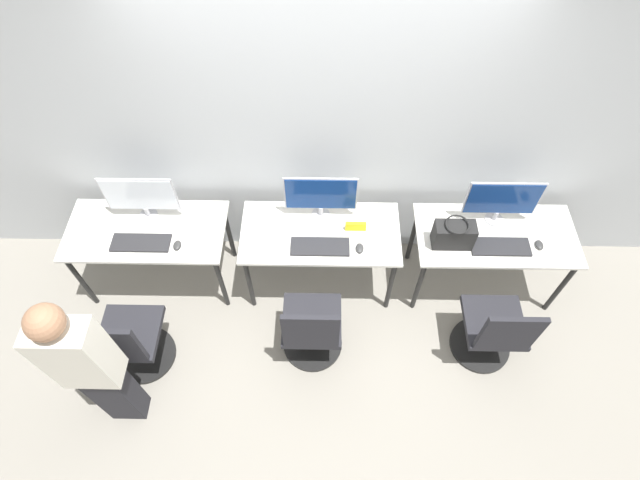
% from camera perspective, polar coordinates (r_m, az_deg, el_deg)
% --- Properties ---
extents(ground_plane, '(20.00, 20.00, 0.00)m').
position_cam_1_polar(ground_plane, '(4.31, -0.03, -7.98)').
color(ground_plane, gray).
extents(wall_back, '(12.00, 0.05, 2.80)m').
position_cam_1_polar(wall_back, '(3.63, 0.16, 12.75)').
color(wall_back, '#B7BCC1').
rests_on(wall_back, ground_plane).
extents(desk_left, '(1.24, 0.60, 0.72)m').
position_cam_1_polar(desk_left, '(4.16, -19.07, 0.45)').
color(desk_left, silver).
rests_on(desk_left, ground_plane).
extents(monitor_left, '(0.56, 0.14, 0.42)m').
position_cam_1_polar(monitor_left, '(4.01, -19.86, 4.74)').
color(monitor_left, '#B2B2B7').
rests_on(monitor_left, desk_left).
extents(keyboard_left, '(0.45, 0.16, 0.02)m').
position_cam_1_polar(keyboard_left, '(4.02, -19.79, -0.30)').
color(keyboard_left, '#262628').
rests_on(keyboard_left, desk_left).
extents(mouse_left, '(0.06, 0.09, 0.03)m').
position_cam_1_polar(mouse_left, '(3.92, -16.00, -0.58)').
color(mouse_left, '#333333').
rests_on(mouse_left, desk_left).
extents(office_chair_left, '(0.48, 0.48, 0.90)m').
position_cam_1_polar(office_chair_left, '(4.03, -20.83, -10.97)').
color(office_chair_left, black).
rests_on(office_chair_left, ground_plane).
extents(person_left, '(0.36, 0.21, 1.59)m').
position_cam_1_polar(person_left, '(3.49, -24.83, -12.98)').
color(person_left, '#232328').
rests_on(person_left, ground_plane).
extents(desk_center, '(1.24, 0.60, 0.72)m').
position_cam_1_polar(desk_center, '(3.92, 0.04, 0.21)').
color(desk_center, silver).
rests_on(desk_center, ground_plane).
extents(monitor_center, '(0.56, 0.14, 0.42)m').
position_cam_1_polar(monitor_center, '(3.78, 0.09, 5.12)').
color(monitor_center, '#B2B2B7').
rests_on(monitor_center, desk_center).
extents(keyboard_center, '(0.45, 0.16, 0.02)m').
position_cam_1_polar(keyboard_center, '(3.76, 0.01, -0.76)').
color(keyboard_center, '#262628').
rests_on(keyboard_center, desk_center).
extents(mouse_center, '(0.06, 0.09, 0.03)m').
position_cam_1_polar(mouse_center, '(3.76, 4.56, -0.94)').
color(mouse_center, '#333333').
rests_on(mouse_center, desk_center).
extents(office_chair_center, '(0.48, 0.48, 0.90)m').
position_cam_1_polar(office_chair_center, '(3.82, -0.94, -10.34)').
color(office_chair_center, black).
rests_on(office_chair_center, ground_plane).
extents(desk_right, '(1.24, 0.60, 0.72)m').
position_cam_1_polar(desk_right, '(4.14, 19.26, -0.05)').
color(desk_right, silver).
rests_on(desk_right, ground_plane).
extents(monitor_right, '(0.56, 0.14, 0.42)m').
position_cam_1_polar(monitor_right, '(3.99, 20.12, 4.30)').
color(monitor_right, '#B2B2B7').
rests_on(monitor_right, desk_right).
extents(keyboard_right, '(0.45, 0.16, 0.02)m').
position_cam_1_polar(keyboard_right, '(4.00, 19.92, -0.73)').
color(keyboard_right, '#262628').
rests_on(keyboard_right, desk_right).
extents(mouse_right, '(0.06, 0.09, 0.03)m').
position_cam_1_polar(mouse_right, '(4.12, 23.78, -0.52)').
color(mouse_right, '#333333').
rests_on(mouse_right, desk_right).
extents(office_chair_right, '(0.48, 0.48, 0.90)m').
position_cam_1_polar(office_chair_right, '(4.03, 19.15, -9.98)').
color(office_chair_right, black).
rests_on(office_chair_right, ground_plane).
extents(handbag, '(0.30, 0.18, 0.25)m').
position_cam_1_polar(handbag, '(3.83, 15.03, 0.61)').
color(handbag, black).
rests_on(handbag, desk_right).
extents(placard_center, '(0.16, 0.03, 0.08)m').
position_cam_1_polar(placard_center, '(3.85, 4.10, 1.57)').
color(placard_center, yellow).
rests_on(placard_center, desk_center).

